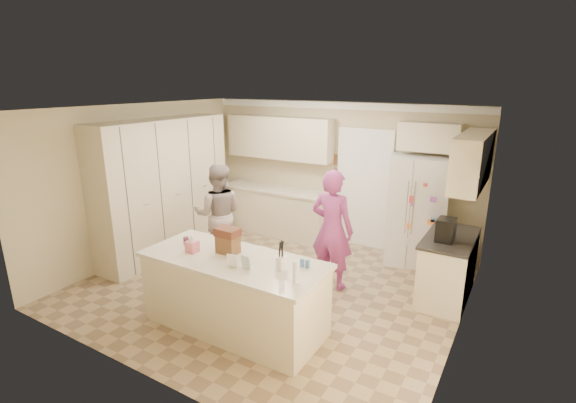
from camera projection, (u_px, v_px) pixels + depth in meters
The scene contains 41 objects.
floor at pixel (270, 287), 6.22m from camera, with size 5.20×4.60×0.02m, color #9E8663.
ceiling at pixel (268, 108), 5.49m from camera, with size 5.20×4.60×0.02m, color white.
wall_back at pixel (337, 173), 7.76m from camera, with size 5.20×0.02×2.60m, color beige.
wall_front at pixel (136, 262), 3.95m from camera, with size 5.20×0.02×2.60m, color beige.
wall_left at pixel (142, 181), 7.14m from camera, with size 0.02×4.60×2.60m, color beige.
wall_right at pixel (468, 237), 4.57m from camera, with size 0.02×4.60×2.60m, color beige.
crown_back at pixel (338, 106), 7.38m from camera, with size 5.20×0.08×0.12m, color white.
pantry_bank at pixel (164, 188), 7.19m from camera, with size 0.60×2.60×2.35m, color beige.
back_base_cab at pixel (276, 212), 8.31m from camera, with size 2.20×0.60×0.88m, color beige.
back_countertop at pixel (276, 189), 8.18m from camera, with size 2.24×0.63×0.04m, color beige.
back_upper_cab at pixel (279, 138), 8.01m from camera, with size 2.20×0.35×0.80m, color beige.
doorway_opening at pixel (364, 190), 7.54m from camera, with size 0.90×0.06×2.10m, color black.
doorway_casing at pixel (363, 190), 7.51m from camera, with size 1.02×0.03×2.22m, color white.
wall_frame_upper at pixel (338, 160), 7.65m from camera, with size 0.15×0.02×0.20m, color brown.
wall_frame_lower at pixel (337, 175), 7.73m from camera, with size 0.15×0.02×0.20m, color brown.
refrigerator at pixel (415, 211), 6.84m from camera, with size 0.90×0.70×1.80m, color white.
fridge_seam at pixel (409, 217), 6.55m from camera, with size 0.01×0.02×1.78m, color gray.
fridge_dispenser at pixel (397, 199), 6.58m from camera, with size 0.22×0.03×0.35m, color black.
fridge_handle_l at pixel (407, 207), 6.52m from camera, with size 0.02×0.02×0.85m, color silver.
fridge_handle_r at pixel (413, 208), 6.47m from camera, with size 0.02×0.02×0.85m, color silver.
over_fridge_cab at pixel (430, 137), 6.58m from camera, with size 0.95×0.35×0.45m, color beige.
right_base_cab at pixel (448, 269), 5.79m from camera, with size 0.60×1.20×0.88m, color beige.
right_countertop at pixel (450, 238), 5.67m from camera, with size 0.63×1.24×0.04m, color #2D2B28.
right_upper_cab at pixel (473, 160), 5.47m from camera, with size 0.35×1.50×0.70m, color beige.
coffee_maker at pixel (446, 230), 5.48m from camera, with size 0.22×0.28×0.30m, color black.
island_base at pixel (234, 295), 5.09m from camera, with size 2.20×0.90×0.88m, color beige.
island_top at pixel (233, 260), 4.96m from camera, with size 2.28×0.96×0.05m, color beige.
utensil_crock at pixel (282, 263), 4.66m from camera, with size 0.13×0.13×0.15m, color white.
tissue_box at pixel (192, 246), 5.12m from camera, with size 0.13×0.13×0.14m, color pink.
tissue_plume at pixel (192, 238), 5.09m from camera, with size 0.08×0.08×0.08m, color white.
dollhouse_body at pixel (228, 244), 5.08m from camera, with size 0.26×0.18×0.22m, color brown.
dollhouse_roof at pixel (227, 232), 5.04m from camera, with size 0.28×0.20×0.10m, color #592D1E.
jam_jar at pixel (186, 241), 5.38m from camera, with size 0.07×0.07×0.09m, color #59263F.
greeting_card_a at pixel (232, 261), 4.70m from camera, with size 0.12×0.01×0.16m, color white.
greeting_card_b at pixel (246, 262), 4.66m from camera, with size 0.12×0.01×0.16m, color silver.
water_bottle at pixel (296, 272), 4.33m from camera, with size 0.07×0.07×0.24m, color silver.
shaker_salt at pixel (302, 263), 4.72m from camera, with size 0.05×0.05×0.09m, color #365B96.
shaker_pepper at pixel (308, 264), 4.69m from camera, with size 0.05×0.05×0.09m, color #365B96.
teen_boy at pixel (218, 214), 6.87m from camera, with size 0.81×0.63×1.67m, color #999290.
teen_girl at pixel (332, 230), 6.01m from camera, with size 0.65×0.42×1.78m, color #AC4A97.
fridge_magnets at pixel (409, 217), 6.54m from camera, with size 0.76×0.02×1.44m, color tan, non-canonical shape.
Camera 1 is at (3.10, -4.69, 2.96)m, focal length 26.00 mm.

